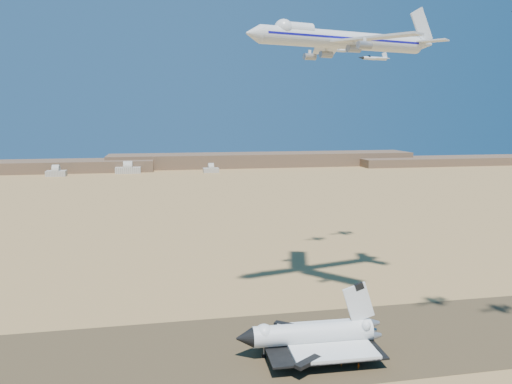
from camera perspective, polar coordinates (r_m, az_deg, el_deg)
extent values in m
plane|color=#AE844D|center=(155.47, -1.69, -17.67)|extent=(1200.00, 1200.00, 0.00)
cube|color=#4D3E26|center=(155.46, -1.69, -17.66)|extent=(600.00, 50.00, 0.06)
cube|color=brown|center=(694.91, 0.85, 3.72)|extent=(420.00, 60.00, 18.00)
cube|color=brown|center=(775.68, 22.07, 3.34)|extent=(300.00, 60.00, 11.00)
cube|color=beige|center=(622.31, -21.85, 1.99)|extent=(22.00, 14.00, 6.50)
cube|color=beige|center=(627.08, -14.40, 2.43)|extent=(30.00, 15.00, 7.50)
cube|color=beige|center=(619.25, -5.17, 2.50)|extent=(19.00, 12.50, 5.50)
cylinder|color=white|center=(151.51, 6.37, -15.74)|extent=(34.82, 7.02, 6.07)
cone|color=black|center=(147.75, -1.32, -16.35)|extent=(5.03, 5.90, 5.76)
sphere|color=white|center=(148.20, 0.92, -15.90)|extent=(5.63, 5.63, 5.63)
cube|color=white|center=(153.70, 7.97, -16.42)|extent=(24.54, 26.64, 0.97)
cube|color=black|center=(153.32, 7.16, -16.67)|extent=(33.20, 26.88, 0.54)
cube|color=white|center=(152.48, 11.64, -12.27)|extent=(10.06, 1.04, 12.48)
cylinder|color=gray|center=(150.63, 0.91, -17.84)|extent=(0.39, 0.39, 3.47)
cylinder|color=black|center=(151.14, 0.91, -18.23)|extent=(1.20, 0.52, 1.19)
cylinder|color=gray|center=(150.69, 9.42, -17.96)|extent=(0.39, 0.39, 3.47)
cylinder|color=black|center=(151.20, 9.41, -18.34)|extent=(1.20, 0.52, 1.19)
cylinder|color=gray|center=(159.94, 8.13, -16.28)|extent=(0.39, 0.39, 3.47)
cylinder|color=black|center=(160.42, 8.12, -16.65)|extent=(1.20, 0.52, 1.19)
cylinder|color=silver|center=(180.10, 10.04, 16.72)|extent=(62.96, 20.09, 5.95)
cone|color=silver|center=(163.89, -0.34, 17.66)|extent=(5.88, 6.85, 5.95)
sphere|color=silver|center=(168.76, 3.16, 18.12)|extent=(6.14, 6.14, 6.14)
cube|color=silver|center=(169.00, 13.52, 16.77)|extent=(24.64, 26.54, 0.65)
cube|color=silver|center=(193.35, 7.94, 15.87)|extent=(15.29, 29.12, 0.65)
cube|color=silver|center=(196.18, 19.55, 15.96)|extent=(10.72, 10.97, 0.47)
cube|color=silver|center=(205.11, 17.14, 15.73)|extent=(7.88, 11.28, 0.47)
cube|color=silver|center=(201.49, 18.40, 17.55)|extent=(10.48, 3.03, 13.30)
cylinder|color=gray|center=(171.68, 11.09, 15.78)|extent=(5.08, 3.41, 2.42)
cylinder|color=gray|center=(163.84, 12.28, 16.09)|extent=(5.08, 3.41, 2.42)
cylinder|color=gray|center=(185.57, 8.01, 15.31)|extent=(5.08, 3.41, 2.42)
cylinder|color=gray|center=(191.75, 6.15, 15.12)|extent=(5.08, 3.41, 2.42)
imported|color=#C14C0B|center=(148.38, 9.73, -18.75)|extent=(0.45, 0.66, 1.77)
imported|color=#C14C0B|center=(148.09, 11.63, -18.89)|extent=(0.55, 0.86, 1.68)
imported|color=#C14C0B|center=(150.73, 10.81, -18.32)|extent=(0.97, 1.18, 1.79)
cylinder|color=silver|center=(233.40, 9.99, 15.64)|extent=(11.00, 3.35, 1.28)
cone|color=black|center=(230.04, 8.54, 15.78)|extent=(2.56, 1.62, 1.19)
sphere|color=black|center=(232.04, 9.39, 15.81)|extent=(1.28, 1.28, 1.28)
cube|color=silver|center=(233.86, 10.18, 15.58)|extent=(4.53, 7.78, 0.23)
cube|color=silver|center=(235.82, 10.96, 15.54)|extent=(2.84, 4.87, 0.18)
cube|color=silver|center=(236.07, 11.01, 15.84)|extent=(2.75, 0.75, 3.09)
cylinder|color=silver|center=(251.21, 13.42, 14.64)|extent=(12.98, 4.03, 1.51)
cone|color=black|center=(246.82, 11.91, 14.80)|extent=(3.02, 1.93, 1.40)
sphere|color=black|center=(249.42, 12.80, 14.83)|extent=(1.51, 1.51, 1.51)
cube|color=silver|center=(251.81, 13.62, 14.57)|extent=(5.40, 9.20, 0.27)
cube|color=silver|center=(254.36, 14.44, 14.52)|extent=(3.39, 5.75, 0.22)
cube|color=silver|center=(254.65, 14.49, 14.86)|extent=(3.25, 0.91, 3.65)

